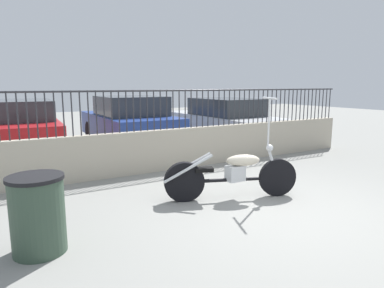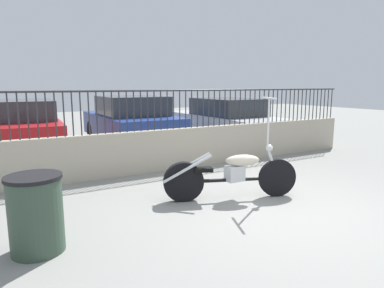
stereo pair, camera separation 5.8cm
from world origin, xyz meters
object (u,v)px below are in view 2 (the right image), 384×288
(motorcycle_black, at_px, (226,174))
(car_blue, at_px, (131,121))
(car_red, at_px, (17,128))
(car_silver, at_px, (225,119))
(trash_bin, at_px, (36,214))

(motorcycle_black, xyz_separation_m, car_blue, (0.35, 5.20, 0.32))
(motorcycle_black, relative_size, car_red, 0.47)
(car_red, distance_m, car_silver, 5.86)
(trash_bin, bearing_deg, car_blue, 61.33)
(car_red, bearing_deg, trash_bin, -178.34)
(car_red, bearing_deg, motorcycle_black, -150.77)
(car_red, bearing_deg, car_blue, -87.43)
(motorcycle_black, height_order, car_red, motorcycle_black)
(motorcycle_black, xyz_separation_m, car_red, (-2.55, 5.23, 0.31))
(trash_bin, xyz_separation_m, car_red, (0.15, 5.62, 0.28))
(car_blue, xyz_separation_m, car_silver, (2.93, -0.51, -0.04))
(motorcycle_black, height_order, car_blue, motorcycle_black)
(trash_bin, height_order, car_silver, car_silver)
(car_silver, bearing_deg, motorcycle_black, 144.50)
(motorcycle_black, xyz_separation_m, car_silver, (3.28, 4.69, 0.27))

